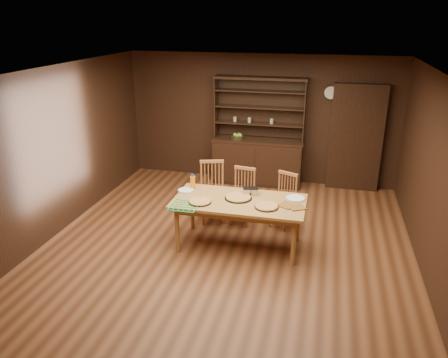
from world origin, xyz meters
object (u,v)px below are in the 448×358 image
(dining_table, at_px, (239,205))
(chair_right, at_px, (284,198))
(china_hutch, at_px, (258,155))
(chair_left, at_px, (212,189))
(juice_bottle, at_px, (193,182))
(chair_center, at_px, (243,194))

(dining_table, distance_m, chair_right, 1.05)
(china_hutch, relative_size, dining_table, 1.12)
(dining_table, height_order, chair_left, chair_left)
(dining_table, bearing_deg, juice_bottle, 160.04)
(dining_table, bearing_deg, chair_left, 127.76)
(chair_left, xyz_separation_m, juice_bottle, (-0.17, -0.52, 0.31))
(chair_center, bearing_deg, juice_bottle, -133.82)
(juice_bottle, bearing_deg, chair_right, 21.92)
(juice_bottle, bearing_deg, china_hutch, 75.10)
(china_hutch, relative_size, chair_right, 2.38)
(china_hutch, xyz_separation_m, juice_bottle, (-0.64, -2.39, 0.26))
(dining_table, xyz_separation_m, chair_right, (0.58, 0.85, -0.19))
(chair_left, relative_size, chair_right, 1.13)
(chair_right, xyz_separation_m, juice_bottle, (-1.39, -0.56, 0.37))
(juice_bottle, bearing_deg, chair_left, 71.75)
(dining_table, distance_m, juice_bottle, 0.88)
(chair_center, relative_size, juice_bottle, 4.11)
(dining_table, bearing_deg, chair_center, 97.33)
(china_hutch, distance_m, dining_table, 2.69)
(chair_center, bearing_deg, chair_right, 9.58)
(china_hutch, distance_m, chair_center, 1.85)
(china_hutch, height_order, chair_center, china_hutch)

